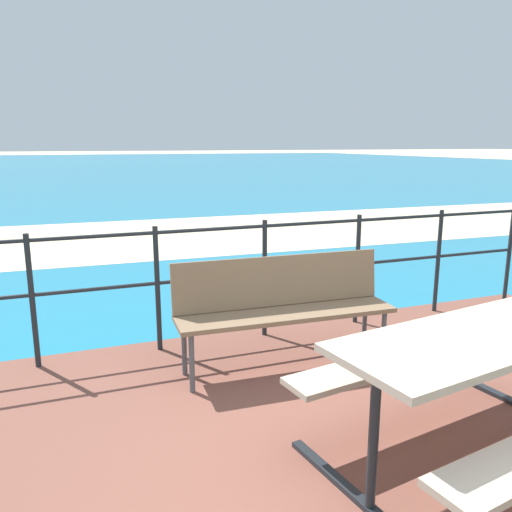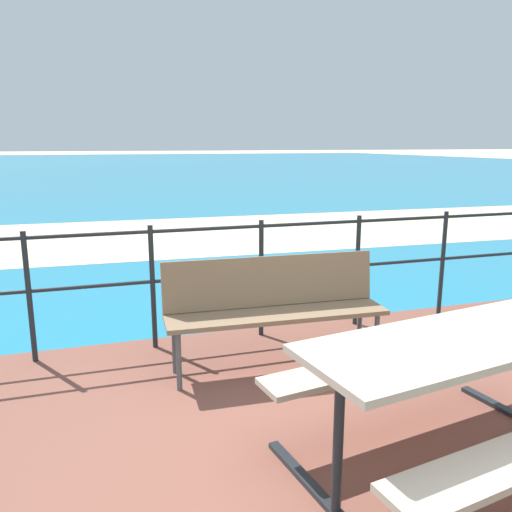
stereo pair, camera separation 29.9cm
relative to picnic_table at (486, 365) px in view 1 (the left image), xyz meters
name	(u,v)px [view 1 (the left image)]	position (x,y,z in m)	size (l,w,h in m)	color
ground_plane	(436,504)	(-0.39, -0.14, -0.65)	(240.00, 240.00, 0.00)	beige
patio_paving	(436,499)	(-0.39, -0.14, -0.62)	(6.40, 5.20, 0.06)	brown
sea_water	(83,167)	(-0.39, 39.86, -0.65)	(90.00, 90.00, 0.01)	teal
beach_strip	(155,236)	(-0.39, 8.13, -0.65)	(54.00, 4.50, 0.01)	beige
picnic_table	(486,365)	(0.00, 0.00, 0.00)	(2.00, 1.55, 0.79)	tan
park_bench	(283,300)	(-0.50, 1.58, -0.04)	(1.75, 0.50, 0.88)	#7A6047
railing_fence	(265,266)	(-0.39, 2.25, 0.08)	(5.94, 0.04, 1.09)	#1E2328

